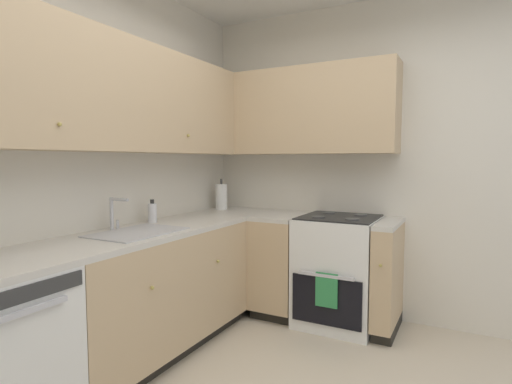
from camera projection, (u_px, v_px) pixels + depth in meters
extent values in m
cube|color=silver|center=(63.00, 162.00, 2.53)|extent=(3.76, 0.05, 2.68)
cube|color=silver|center=(392.00, 162.00, 3.38)|extent=(0.05, 3.39, 2.68)
cube|color=#333333|center=(25.00, 294.00, 1.69)|extent=(0.55, 0.01, 0.07)
cube|color=silver|center=(28.00, 311.00, 1.69)|extent=(0.36, 0.02, 0.02)
cube|color=tan|center=(153.00, 287.00, 2.83)|extent=(1.59, 0.60, 0.76)
cube|color=black|center=(151.00, 345.00, 2.87)|extent=(1.59, 0.54, 0.09)
sphere|color=tan|center=(152.00, 288.00, 2.36)|extent=(0.02, 0.02, 0.02)
sphere|color=tan|center=(218.00, 261.00, 2.98)|extent=(0.02, 0.02, 0.02)
cube|color=beige|center=(152.00, 231.00, 2.79)|extent=(2.80, 0.60, 0.03)
cube|color=tan|center=(282.00, 261.00, 3.56)|extent=(0.60, 0.38, 0.76)
cube|color=black|center=(283.00, 306.00, 3.62)|extent=(0.54, 0.38, 0.09)
cube|color=tan|center=(388.00, 274.00, 3.14)|extent=(0.60, 0.15, 0.76)
cube|color=black|center=(387.00, 326.00, 3.20)|extent=(0.54, 0.15, 0.09)
sphere|color=tan|center=(381.00, 266.00, 2.86)|extent=(0.02, 0.02, 0.02)
cube|color=beige|center=(282.00, 216.00, 3.53)|extent=(0.60, 0.38, 0.03)
cube|color=beige|center=(389.00, 224.00, 3.11)|extent=(0.60, 0.15, 0.03)
cube|color=white|center=(339.00, 271.00, 3.35)|extent=(0.64, 0.62, 0.88)
cube|color=black|center=(326.00, 301.00, 3.07)|extent=(0.02, 0.55, 0.37)
cube|color=silver|center=(326.00, 276.00, 3.04)|extent=(0.02, 0.43, 0.02)
cube|color=black|center=(340.00, 217.00, 3.31)|extent=(0.59, 0.60, 0.01)
cube|color=white|center=(350.00, 205.00, 3.58)|extent=(0.03, 0.60, 0.15)
cylinder|color=#4C4C4C|center=(352.00, 219.00, 3.12)|extent=(0.11, 0.11, 0.01)
cylinder|color=#4C4C4C|center=(318.00, 217.00, 3.25)|extent=(0.11, 0.11, 0.01)
cylinder|color=#4C4C4C|center=(360.00, 215.00, 3.37)|extent=(0.11, 0.11, 0.01)
cylinder|color=#4C4C4C|center=(329.00, 213.00, 3.50)|extent=(0.11, 0.11, 0.01)
cube|color=#338C4C|center=(326.00, 290.00, 3.04)|extent=(0.02, 0.17, 0.26)
cube|color=tan|center=(116.00, 96.00, 2.64)|extent=(2.48, 0.32, 0.73)
sphere|color=tan|center=(60.00, 124.00, 2.10)|extent=(0.02, 0.02, 0.02)
sphere|color=tan|center=(188.00, 136.00, 3.06)|extent=(0.02, 0.02, 0.02)
cube|color=tan|center=(296.00, 112.00, 3.55)|extent=(0.32, 1.72, 0.73)
cube|color=#B7B7BC|center=(137.00, 232.00, 2.63)|extent=(0.59, 0.40, 0.01)
cube|color=gray|center=(138.00, 240.00, 2.63)|extent=(0.54, 0.36, 0.09)
cube|color=#99999E|center=(138.00, 238.00, 2.63)|extent=(0.02, 0.35, 0.06)
cylinder|color=silver|center=(112.00, 214.00, 2.73)|extent=(0.02, 0.02, 0.22)
cylinder|color=silver|center=(119.00, 200.00, 2.68)|extent=(0.02, 0.15, 0.02)
cylinder|color=silver|center=(118.00, 225.00, 2.78)|extent=(0.02, 0.02, 0.06)
cylinder|color=silver|center=(152.00, 213.00, 3.05)|extent=(0.06, 0.06, 0.15)
cylinder|color=#262626|center=(152.00, 202.00, 3.04)|extent=(0.03, 0.03, 0.03)
cylinder|color=white|center=(221.00, 197.00, 3.86)|extent=(0.11, 0.11, 0.24)
cylinder|color=#3F3F3F|center=(221.00, 195.00, 3.85)|extent=(0.02, 0.02, 0.30)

